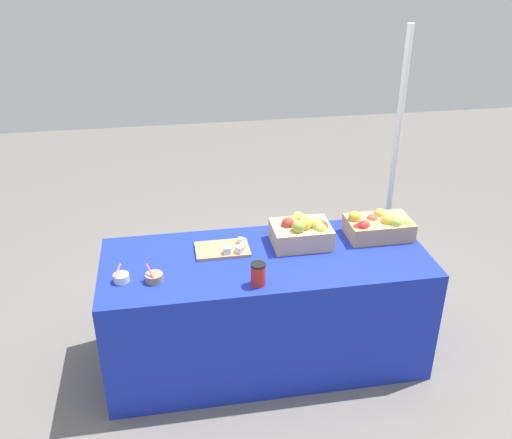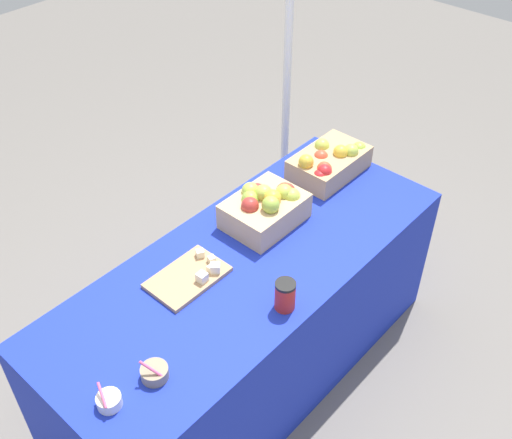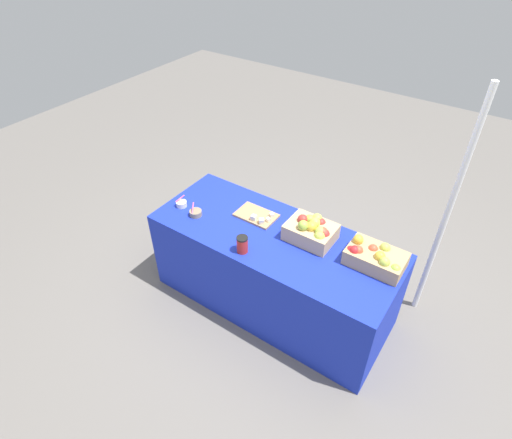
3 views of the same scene
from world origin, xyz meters
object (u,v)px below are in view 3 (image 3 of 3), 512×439
Objects in this scene: tent_pole at (447,216)px; coffee_cup at (242,244)px; apple_crate_middle at (312,230)px; sample_bowl_near at (196,213)px; sample_bowl_mid at (181,204)px; cutting_board_front at (257,216)px; apple_crate_left at (374,257)px.

coffee_cup is at bearing -140.44° from tent_pole.
tent_pole is (1.11, 0.92, 0.16)m from coffee_cup.
apple_crate_middle is 0.52m from coffee_cup.
sample_bowl_mid is at bearing 171.08° from sample_bowl_near.
cutting_board_front is at bearing -156.75° from tent_pole.
apple_crate_middle is at bearing 1.17° from cutting_board_front.
cutting_board_front is 3.53× the size of sample_bowl_mid.
apple_crate_left reaches higher than coffee_cup.
cutting_board_front is at bearing -178.98° from apple_crate_left.
apple_crate_left is at bearing 0.86° from apple_crate_middle.
cutting_board_front is 0.48m from sample_bowl_near.
tent_pole reaches higher than coffee_cup.
apple_crate_left is 0.20× the size of tent_pole.
tent_pole is at bearing 39.56° from coffee_cup.
coffee_cup is (-0.82, -0.40, -0.00)m from apple_crate_left.
sample_bowl_mid is at bearing 167.87° from coffee_cup.
tent_pole is at bearing 22.64° from sample_bowl_mid.
sample_bowl_mid is 0.69× the size of coffee_cup.
sample_bowl_near is at bearing -8.92° from sample_bowl_mid.
coffee_cup is at bearing -130.86° from apple_crate_middle.
coffee_cup is at bearing -153.92° from apple_crate_left.
apple_crate_middle is at bearing 49.14° from coffee_cup.
sample_bowl_near is at bearing -163.35° from apple_crate_middle.
coffee_cup is at bearing -12.13° from sample_bowl_mid.
sample_bowl_near is 0.56m from coffee_cup.
tent_pole reaches higher than apple_crate_middle.
sample_bowl_near reaches higher than sample_bowl_mid.
tent_pole reaches higher than apple_crate_left.
apple_crate_left is 4.36× the size of sample_bowl_mid.
coffee_cup is (0.14, -0.38, 0.05)m from cutting_board_front.
cutting_board_front is (-0.95, -0.02, -0.06)m from apple_crate_left.
apple_crate_middle is 0.18× the size of tent_pole.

